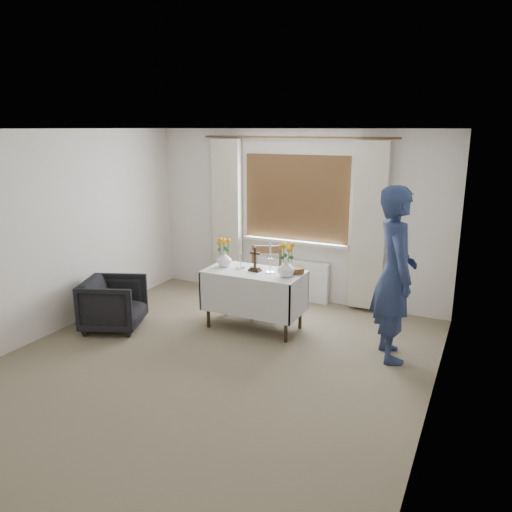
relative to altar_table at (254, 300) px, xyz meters
The scene contains 12 objects.
ground 1.22m from the altar_table, 88.43° to the right, with size 5.00×5.00×0.00m, color #857B5C.
altar_table is the anchor object (origin of this frame).
wooden_chair 0.48m from the altar_table, 95.50° to the left, with size 0.44×0.44×0.95m, color brown, non-canonical shape.
armchair 1.80m from the altar_table, 154.07° to the right, with size 0.71×0.73×0.66m, color black.
person 1.84m from the altar_table, ahead, with size 0.71×0.46×1.94m, color navy.
radiator 1.27m from the altar_table, 88.57° to the left, with size 1.10×0.10×0.60m, color white.
wooden_cross 0.54m from the altar_table, 22.18° to the left, with size 0.14×0.10×0.31m, color black, non-canonical shape.
candlestick_left 0.61m from the altar_table, behind, with size 0.11×0.11×0.39m, color silver, non-canonical shape.
candlestick_right 0.61m from the altar_table, ahead, with size 0.11×0.11×0.38m, color silver, non-canonical shape.
flower_vase_left 0.66m from the altar_table, behind, with size 0.19×0.19×0.20m, color white.
flower_vase_right 0.67m from the altar_table, ahead, with size 0.21×0.21×0.22m, color white.
wicker_basket 0.68m from the altar_table, 15.97° to the left, with size 0.19×0.19×0.07m, color brown.
Camera 1 is at (2.60, -4.26, 2.51)m, focal length 35.00 mm.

